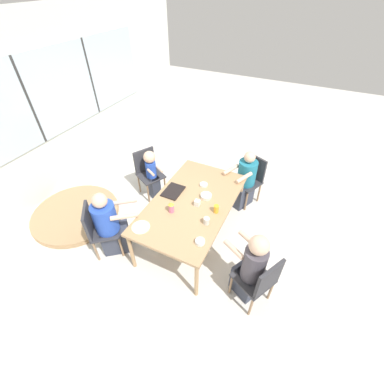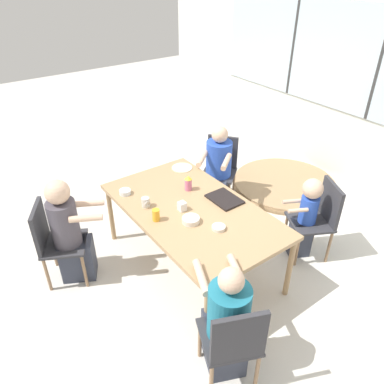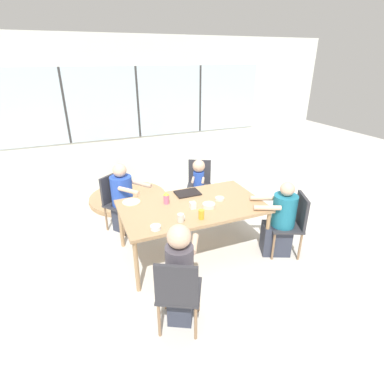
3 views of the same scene
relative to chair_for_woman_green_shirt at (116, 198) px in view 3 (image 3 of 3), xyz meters
The scene contains 21 objects.
ground_plane 1.40m from the chair_for_woman_green_shirt, 51.94° to the right, with size 16.00×16.00×0.00m, color beige.
wall_back_with_windows 2.11m from the chair_for_woman_green_shirt, 64.76° to the left, with size 8.40×0.08×2.80m.
dining_table 1.32m from the chair_for_woman_green_shirt, 51.94° to the right, with size 1.80×1.05×0.70m.
chair_for_woman_green_shirt is the anchor object (origin of this frame).
chair_for_man_blue_shirt 2.54m from the chair_for_woman_green_shirt, 37.72° to the right, with size 0.53×0.53×0.84m.
chair_for_man_teal_shirt 2.20m from the chair_for_woman_green_shirt, 84.99° to the right, with size 0.54×0.54×0.84m.
chair_for_toddler 1.43m from the chair_for_woman_green_shirt, ahead, with size 0.54×0.54×0.84m.
person_woman_green_shirt 0.17m from the chair_for_woman_green_shirt, 51.94° to the right, with size 0.59×0.63×1.06m.
person_man_blue_shirt 2.38m from the chair_for_woman_green_shirt, 38.71° to the right, with size 0.62×0.49×1.02m.
person_man_teal_shirt 2.07m from the chair_for_woman_green_shirt, 82.57° to the right, with size 0.46×0.54×1.10m.
person_toddler 1.35m from the chair_for_woman_green_shirt, ahead, with size 0.31×0.37×0.91m.
food_tray_dark 1.14m from the chair_for_woman_green_shirt, 38.25° to the right, with size 0.33×0.24×0.02m.
coffee_mug 1.49m from the chair_for_woman_green_shirt, 68.79° to the right, with size 0.08×0.08×0.10m.
sippy_cup 1.05m from the chair_for_woman_green_shirt, 59.12° to the right, with size 0.08×0.08×0.16m.
juice_glass 1.62m from the chair_for_woman_green_shirt, 61.19° to the right, with size 0.07×0.07×0.11m.
milk_carton_small 1.39m from the chair_for_woman_green_shirt, 55.31° to the right, with size 0.07×0.07×0.09m.
bowl_white_shallow 1.60m from the chair_for_woman_green_shirt, 40.73° to the right, with size 0.12×0.12×0.03m.
bowl_cereal 1.54m from the chair_for_woman_green_shirt, 50.08° to the right, with size 0.16×0.16×0.05m.
bowl_fruit 1.46m from the chair_for_woman_green_shirt, 81.39° to the right, with size 0.11×0.11×0.05m.
plate_tortillas 0.71m from the chair_for_woman_green_shirt, 80.58° to the right, with size 0.23×0.23×0.01m.
folded_table_stack 1.05m from the chair_for_woman_green_shirt, 69.92° to the left, with size 1.40×1.40×0.09m.
Camera 3 is at (-1.30, -3.14, 2.42)m, focal length 28.00 mm.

